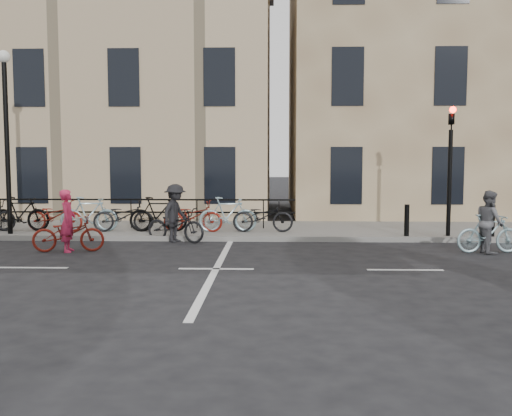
{
  "coord_description": "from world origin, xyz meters",
  "views": [
    {
      "loc": [
        1.22,
        -11.94,
        2.35
      ],
      "look_at": [
        0.78,
        2.39,
        1.1
      ],
      "focal_mm": 40.0,
      "sensor_mm": 36.0,
      "label": 1
    }
  ],
  "objects_px": {
    "traffic_light": "(450,155)",
    "cyclist_grey": "(489,228)",
    "cyclist_dark": "(175,219)",
    "lamp_post": "(6,119)",
    "cyclist_pink": "(68,230)"
  },
  "relations": [
    {
      "from": "traffic_light",
      "to": "cyclist_grey",
      "type": "distance_m",
      "value": 2.77
    },
    {
      "from": "traffic_light",
      "to": "cyclist_dark",
      "type": "relative_size",
      "value": 2.01
    },
    {
      "from": "lamp_post",
      "to": "cyclist_grey",
      "type": "relative_size",
      "value": 3.2
    },
    {
      "from": "traffic_light",
      "to": "cyclist_grey",
      "type": "bearing_deg",
      "value": -79.5
    },
    {
      "from": "cyclist_dark",
      "to": "cyclist_grey",
      "type": "bearing_deg",
      "value": -78.5
    },
    {
      "from": "cyclist_dark",
      "to": "cyclist_pink",
      "type": "bearing_deg",
      "value": 149.08
    },
    {
      "from": "traffic_light",
      "to": "cyclist_dark",
      "type": "height_order",
      "value": "traffic_light"
    },
    {
      "from": "cyclist_pink",
      "to": "traffic_light",
      "type": "bearing_deg",
      "value": -86.48
    },
    {
      "from": "lamp_post",
      "to": "cyclist_grey",
      "type": "distance_m",
      "value": 13.56
    },
    {
      "from": "lamp_post",
      "to": "cyclist_grey",
      "type": "height_order",
      "value": "lamp_post"
    },
    {
      "from": "cyclist_grey",
      "to": "cyclist_dark",
      "type": "xyz_separation_m",
      "value": [
        -8.12,
        1.62,
        0.01
      ]
    },
    {
      "from": "cyclist_grey",
      "to": "cyclist_dark",
      "type": "height_order",
      "value": "cyclist_dark"
    },
    {
      "from": "lamp_post",
      "to": "cyclist_pink",
      "type": "xyz_separation_m",
      "value": [
        2.55,
        -2.27,
        -2.94
      ]
    },
    {
      "from": "lamp_post",
      "to": "cyclist_dark",
      "type": "xyz_separation_m",
      "value": [
        4.96,
        -0.5,
        -2.85
      ]
    },
    {
      "from": "cyclist_pink",
      "to": "cyclist_dark",
      "type": "relative_size",
      "value": 0.95
    }
  ]
}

